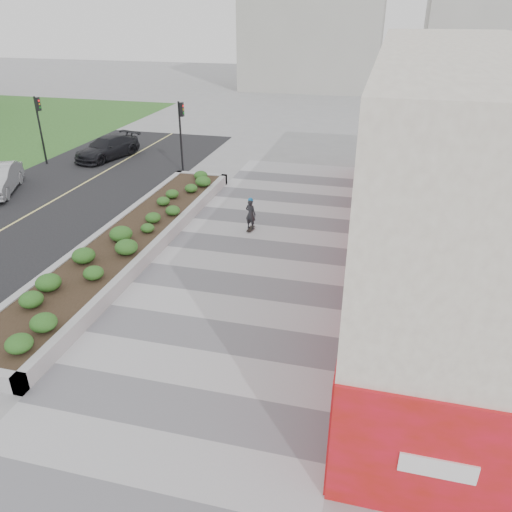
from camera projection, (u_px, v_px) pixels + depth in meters
The scene contains 9 objects.
ground at pixel (194, 373), 13.84m from camera, with size 160.00×160.00×0.00m, color gray.
walkway at pixel (227, 315), 16.43m from camera, with size 8.00×36.00×0.01m, color #A8A8AD.
building at pixel (454, 162), 18.30m from camera, with size 6.04×24.08×8.00m.
planter at pixel (129, 237), 20.92m from camera, with size 3.00×18.00×0.90m.
traffic_signal_near at pixel (181, 127), 29.35m from camera, with size 0.33×0.28×4.20m.
traffic_signal_far at pixel (40, 120), 30.94m from camera, with size 0.33×0.28×4.20m.
manhole_cover at pixel (241, 317), 16.32m from camera, with size 0.44×0.44×0.01m, color #595654.
skateboarder at pixel (251, 214), 22.31m from camera, with size 0.59×0.73×1.55m.
car_dark at pixel (107, 148), 33.04m from camera, with size 1.98×4.87×1.41m, color black.
Camera 1 is at (4.34, -10.15, 9.11)m, focal length 35.00 mm.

